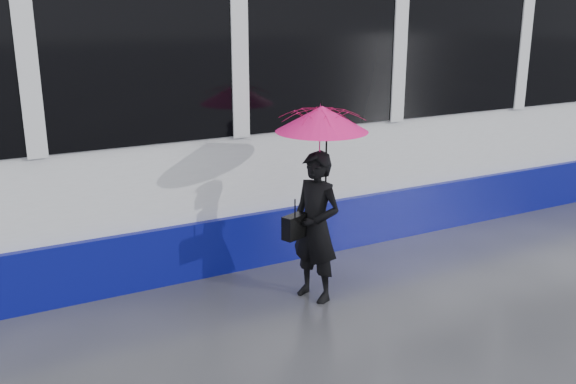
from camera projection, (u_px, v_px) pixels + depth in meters
ground at (274, 322)px, 5.90m from camera, size 90.00×90.00×0.00m
rails at (184, 237)px, 8.01m from camera, size 34.00×1.51×0.02m
tram at (237, 103)px, 7.90m from camera, size 26.00×2.56×3.35m
woman at (316, 227)px, 6.20m from camera, size 0.52×0.63×1.48m
umbrella at (322, 137)px, 5.97m from camera, size 1.12×1.12×1.00m
handbag at (295, 226)px, 6.10m from camera, size 0.29×0.20×0.41m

